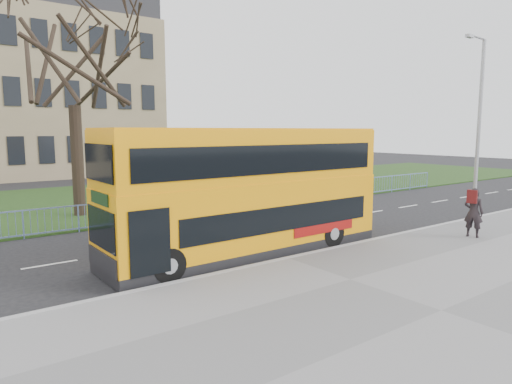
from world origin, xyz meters
The scene contains 9 objects.
ground centered at (0.00, 0.00, 0.00)m, with size 120.00×120.00×0.00m, color black.
pavement centered at (0.00, -6.75, 0.06)m, with size 80.00×10.50×0.12m, color slate.
kerb centered at (0.00, -1.55, 0.07)m, with size 80.00×0.20×0.14m, color gray.
grass_verge centered at (0.00, 14.30, 0.04)m, with size 80.00×15.40×0.08m, color #1A3513.
guard_railing centered at (0.00, 6.60, 0.55)m, with size 40.00×0.12×1.10m, color #6881B9, non-canonical shape.
bare_tree centered at (-3.00, 10.00, 6.15)m, with size 8.50×8.50×12.14m, color black, non-canonical shape.
yellow_bus centered at (-0.39, -0.10, 2.18)m, with size 9.71×2.43×4.06m.
pedestrian centered at (7.36, -3.50, 1.04)m, with size 0.67×0.44×1.83m, color black.
street_lamp centered at (9.33, -2.42, 4.25)m, with size 1.60×0.28×7.54m.
Camera 1 is at (-8.97, -12.00, 4.04)m, focal length 32.00 mm.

